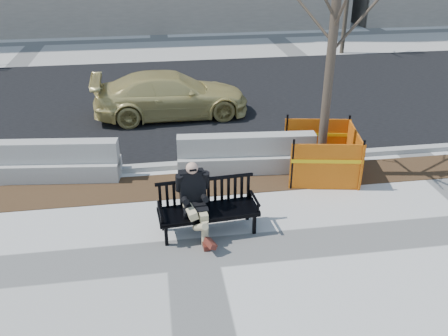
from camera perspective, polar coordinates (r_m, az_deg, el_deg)
The scene contains 11 objects.
ground at distance 8.96m, azimuth -3.84°, elevation -10.13°, with size 120.00×120.00×0.00m, color beige.
mulch_strip at distance 11.14m, azimuth -5.07°, elevation -2.08°, with size 40.00×1.20×0.02m, color #47301C.
asphalt_street at distance 16.83m, azimuth -6.62°, elevation 8.11°, with size 60.00×10.40×0.01m, color black.
curb at distance 11.95m, azimuth -5.41°, elevation 0.34°, with size 60.00×0.25×0.12m, color #9E9B93.
bench at distance 9.52m, azimuth -1.85°, elevation -7.54°, with size 1.97×0.71×1.05m, color black, non-canonical shape.
seated_man at distance 9.53m, azimuth -3.48°, elevation -7.56°, with size 0.63×1.04×1.46m, color black, non-canonical shape.
tree_fence at distance 11.85m, azimuth 11.24°, elevation -0.66°, with size 2.44×2.44×6.11m, color orange, non-canonical shape.
sedan at distance 15.32m, azimuth -6.17°, elevation 6.20°, with size 1.93×4.75×1.38m, color tan.
jersey_barrier_left at distance 12.15m, azimuth -19.99°, elevation -1.15°, with size 3.36×0.67×0.96m, color #A7A49C, non-canonical shape.
jersey_barrier_right at distance 11.80m, azimuth 2.61°, elevation -0.26°, with size 3.32×0.66×0.95m, color #A3A098, non-canonical shape.
far_tree_right at distance 23.85m, azimuth 13.79°, elevation 13.15°, with size 2.13×2.13×5.76m, color #473C2D, non-canonical shape.
Camera 1 is at (-0.49, -7.13, 5.39)m, focal length 38.44 mm.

